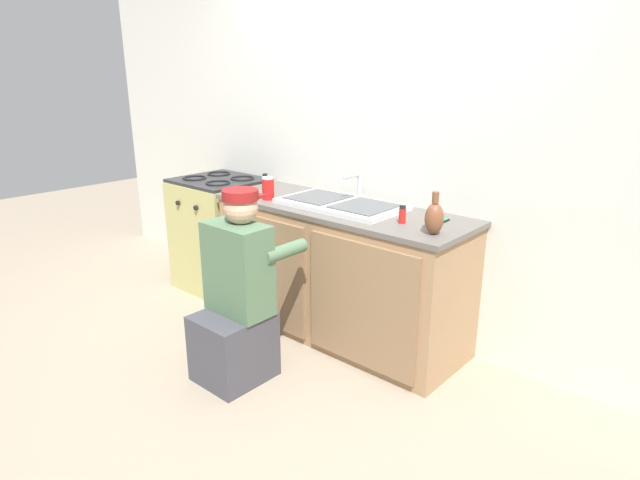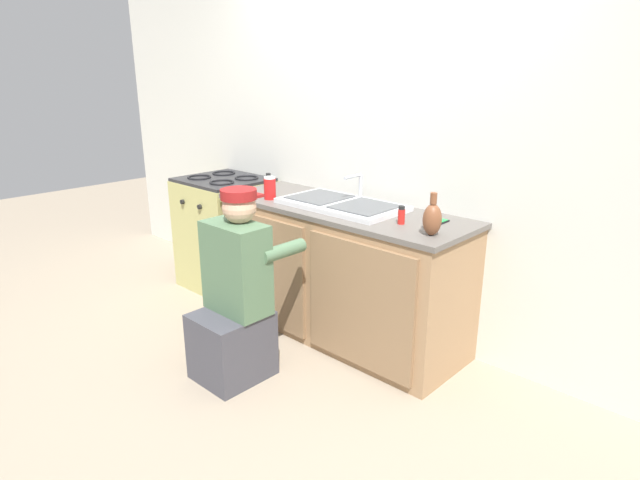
# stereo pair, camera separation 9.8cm
# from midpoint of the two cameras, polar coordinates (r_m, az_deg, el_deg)

# --- Properties ---
(ground_plane) EXTENTS (12.00, 12.00, 0.00)m
(ground_plane) POSITION_cam_midpoint_polar(r_m,az_deg,el_deg) (3.54, -1.90, -11.36)
(ground_plane) COLOR gray
(back_wall) EXTENTS (6.00, 0.10, 2.50)m
(back_wall) POSITION_cam_midpoint_polar(r_m,az_deg,el_deg) (3.62, 5.06, 10.19)
(back_wall) COLOR silver
(back_wall) RESTS_ON ground_plane
(counter_cabinet) EXTENTS (1.72, 0.62, 0.85)m
(counter_cabinet) POSITION_cam_midpoint_polar(r_m,az_deg,el_deg) (3.56, 1.25, -3.62)
(counter_cabinet) COLOR #997551
(counter_cabinet) RESTS_ON ground_plane
(countertop) EXTENTS (1.76, 0.62, 0.03)m
(countertop) POSITION_cam_midpoint_polar(r_m,az_deg,el_deg) (3.43, 1.40, 3.33)
(countertop) COLOR #5B5651
(countertop) RESTS_ON counter_cabinet
(sink_double_basin) EXTENTS (0.80, 0.44, 0.19)m
(sink_double_basin) POSITION_cam_midpoint_polar(r_m,az_deg,el_deg) (3.42, 1.42, 3.91)
(sink_double_basin) COLOR silver
(sink_double_basin) RESTS_ON countertop
(stove_range) EXTENTS (0.65, 0.62, 0.92)m
(stove_range) POSITION_cam_midpoint_polar(r_m,az_deg,el_deg) (4.41, -11.07, 0.69)
(stove_range) COLOR tan
(stove_range) RESTS_ON ground_plane
(plumber_person) EXTENTS (0.42, 0.61, 1.10)m
(plumber_person) POSITION_cam_midpoint_polar(r_m,az_deg,el_deg) (3.09, -9.75, -6.60)
(plumber_person) COLOR #3F3F47
(plumber_person) RESTS_ON ground_plane
(spice_bottle_pepper) EXTENTS (0.04, 0.04, 0.10)m
(spice_bottle_pepper) POSITION_cam_midpoint_polar(r_m,az_deg,el_deg) (4.00, -6.57, 6.30)
(spice_bottle_pepper) COLOR #513823
(spice_bottle_pepper) RESTS_ON countertop
(spice_bottle_red) EXTENTS (0.04, 0.04, 0.10)m
(spice_bottle_red) POSITION_cam_midpoint_polar(r_m,az_deg,el_deg) (3.06, 7.88, 2.70)
(spice_bottle_red) COLOR red
(spice_bottle_red) RESTS_ON countertop
(soda_cup_red) EXTENTS (0.08, 0.08, 0.15)m
(soda_cup_red) POSITION_cam_midpoint_polar(r_m,az_deg,el_deg) (3.62, -6.34, 5.49)
(soda_cup_red) COLOR red
(soda_cup_red) RESTS_ON countertop
(cell_phone) EXTENTS (0.07, 0.14, 0.01)m
(cell_phone) POSITION_cam_midpoint_polar(r_m,az_deg,el_deg) (3.14, 11.65, 2.00)
(cell_phone) COLOR black
(cell_phone) RESTS_ON countertop
(vase_decorative) EXTENTS (0.10, 0.10, 0.23)m
(vase_decorative) POSITION_cam_midpoint_polar(r_m,az_deg,el_deg) (2.87, 11.14, 2.33)
(vase_decorative) COLOR brown
(vase_decorative) RESTS_ON countertop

